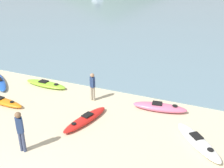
% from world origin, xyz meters
% --- Properties ---
extents(bay_water, '(160.00, 70.00, 0.06)m').
position_xyz_m(bay_water, '(0.00, 44.21, 0.03)').
color(bay_water, slate).
rests_on(bay_water, ground_plane).
extents(kayak_on_sand_0, '(2.89, 0.80, 0.33)m').
position_xyz_m(kayak_on_sand_0, '(-4.93, 5.48, 0.14)').
color(kayak_on_sand_0, orange).
rests_on(kayak_on_sand_0, ground_plane).
extents(kayak_on_sand_1, '(2.72, 1.06, 0.41)m').
position_xyz_m(kayak_on_sand_1, '(2.83, 8.04, 0.18)').
color(kayak_on_sand_1, '#E5668C').
rests_on(kayak_on_sand_1, ground_plane).
extents(kayak_on_sand_2, '(2.33, 2.54, 0.35)m').
position_xyz_m(kayak_on_sand_2, '(4.91, 5.92, 0.16)').
color(kayak_on_sand_2, white).
rests_on(kayak_on_sand_2, ground_plane).
extents(kayak_on_sand_3, '(2.86, 0.85, 0.31)m').
position_xyz_m(kayak_on_sand_3, '(-4.15, 8.22, 0.13)').
color(kayak_on_sand_3, '#8CCC2D').
rests_on(kayak_on_sand_3, ground_plane).
extents(kayak_on_sand_5, '(1.21, 2.83, 0.33)m').
position_xyz_m(kayak_on_sand_5, '(-0.02, 5.64, 0.14)').
color(kayak_on_sand_5, red).
rests_on(kayak_on_sand_5, ground_plane).
extents(person_near_foreground, '(0.35, 0.30, 1.72)m').
position_xyz_m(person_near_foreground, '(-1.21, 2.83, 0.98)').
color(person_near_foreground, '#384260').
rests_on(person_near_foreground, ground_plane).
extents(person_near_waterline, '(0.31, 0.22, 1.55)m').
position_xyz_m(person_near_waterline, '(-0.70, 7.70, 0.89)').
color(person_near_waterline, gray).
rests_on(person_near_waterline, ground_plane).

